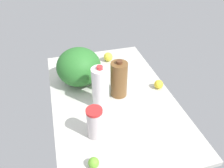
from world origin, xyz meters
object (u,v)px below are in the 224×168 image
lime_beside_bowl (94,163)px  lemon_loose (159,84)px  tumbler_cup (95,123)px  milk_jug (100,87)px  lemon_near_front (108,57)px  chocolate_milk_jug (119,79)px  watermelon (79,67)px

lime_beside_bowl → lemon_loose: lemon_loose is taller
tumbler_cup → milk_jug: size_ratio=0.66×
milk_jug → lemon_near_front: bearing=-19.7°
tumbler_cup → lemon_near_front: bearing=-19.9°
tumbler_cup → milk_jug: bearing=-20.2°
chocolate_milk_jug → milk_jug: size_ratio=0.92×
watermelon → lemon_loose: 54.57cm
tumbler_cup → lemon_loose: tumbler_cup is taller
chocolate_milk_jug → lime_beside_bowl: chocolate_milk_jug is taller
watermelon → milk_jug: (-25.96, -8.68, 0.43)cm
chocolate_milk_jug → milk_jug: milk_jug is taller
watermelon → lemon_near_front: size_ratio=4.16×
watermelon → lemon_loose: (-20.81, -49.53, -9.59)cm
watermelon → lime_beside_bowl: 67.26cm
chocolate_milk_jug → lemon_near_front: 43.06cm
chocolate_milk_jug → lemon_near_front: (42.05, -4.10, -8.31)cm
chocolate_milk_jug → lime_beside_bowl: bearing=150.6°
lemon_loose → lemon_near_front: bearing=28.7°
watermelon → milk_jug: 27.37cm
tumbler_cup → lime_beside_bowl: tumbler_cup is taller
milk_jug → lemon_near_front: size_ratio=3.88×
chocolate_milk_jug → tumbler_cup: bearing=143.3°
lemon_near_front → lime_beside_bowl: bearing=161.1°
tumbler_cup → lemon_near_front: 75.63cm
lemon_loose → lemon_near_front: size_ratio=0.85×
lemon_near_front → watermelon: bearing=130.7°
tumbler_cup → lime_beside_bowl: 19.50cm
tumbler_cup → chocolate_milk_jug: bearing=-36.7°
chocolate_milk_jug → milk_jug: 14.63cm
tumbler_cup → watermelon: size_ratio=0.61×
chocolate_milk_jug → lime_beside_bowl: 54.31cm
lemon_loose → tumbler_cup: bearing=119.5°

